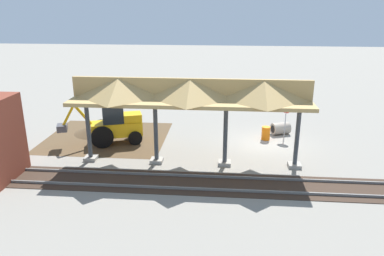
{
  "coord_description": "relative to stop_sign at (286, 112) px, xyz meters",
  "views": [
    {
      "loc": [
        2.76,
        23.11,
        8.66
      ],
      "look_at": [
        4.62,
        2.01,
        1.6
      ],
      "focal_mm": 35.0,
      "sensor_mm": 36.0,
      "label": 1
    }
  ],
  "objects": [
    {
      "name": "ground_plane",
      "position": [
        1.38,
        1.27,
        -1.8
      ],
      "size": [
        120.0,
        120.0,
        0.0
      ],
      "primitive_type": "plane",
      "color": "gray"
    },
    {
      "name": "dirt_work_zone",
      "position": [
        12.02,
        1.01,
        -1.8
      ],
      "size": [
        8.02,
        7.0,
        0.01
      ],
      "primitive_type": "cube",
      "color": "brown",
      "rests_on": "ground"
    },
    {
      "name": "platform_canopy",
      "position": [
        5.95,
        4.84,
        2.36
      ],
      "size": [
        12.87,
        3.2,
        4.9
      ],
      "color": "#9E998E",
      "rests_on": "ground"
    },
    {
      "name": "rail_tracks",
      "position": [
        1.38,
        7.37,
        -1.77
      ],
      "size": [
        60.0,
        2.58,
        0.15
      ],
      "color": "slate",
      "rests_on": "ground"
    },
    {
      "name": "stop_sign",
      "position": [
        0.0,
        0.0,
        0.0
      ],
      "size": [
        0.7,
        0.36,
        2.49
      ],
      "color": "gray",
      "rests_on": "ground"
    },
    {
      "name": "backhoe",
      "position": [
        11.15,
        1.97,
        -0.54
      ],
      "size": [
        5.31,
        2.83,
        2.82
      ],
      "color": "#EAB214",
      "rests_on": "ground"
    },
    {
      "name": "dirt_mound",
      "position": [
        13.03,
        0.1,
        -1.8
      ],
      "size": [
        6.3,
        6.3,
        1.29
      ],
      "primitive_type": "cone",
      "color": "brown",
      "rests_on": "ground"
    },
    {
      "name": "concrete_pipe",
      "position": [
        0.16,
        -0.74,
        -1.39
      ],
      "size": [
        1.42,
        1.2,
        0.82
      ],
      "color": "#9E9384",
      "rests_on": "ground"
    },
    {
      "name": "traffic_barrel",
      "position": [
        1.29,
        0.51,
        -1.35
      ],
      "size": [
        0.56,
        0.56,
        0.9
      ],
      "primitive_type": "cylinder",
      "color": "orange",
      "rests_on": "ground"
    }
  ]
}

